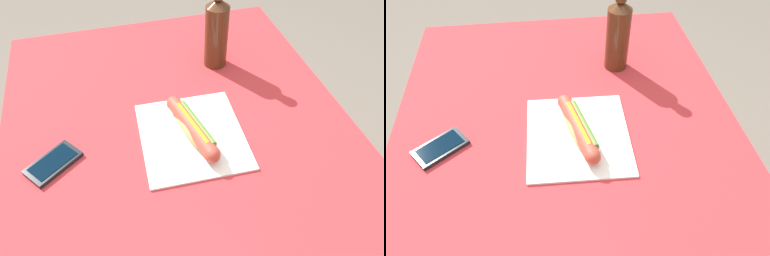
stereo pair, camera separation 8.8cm
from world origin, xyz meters
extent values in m
cylinder|color=brown|center=(-0.46, -0.33, 0.36)|extent=(0.07, 0.07, 0.71)
cylinder|color=brown|center=(-0.46, 0.33, 0.36)|extent=(0.07, 0.07, 0.71)
cube|color=brown|center=(0.00, 0.00, 0.73)|extent=(1.08, 0.83, 0.03)
cube|color=#B72D33|center=(0.00, 0.00, 0.75)|extent=(1.14, 0.89, 0.00)
cube|color=white|center=(0.01, 0.02, 0.75)|extent=(0.29, 0.26, 0.01)
ellipsoid|color=tan|center=(0.01, 0.02, 0.77)|extent=(0.19, 0.09, 0.04)
cylinder|color=#B24233|center=(0.01, 0.02, 0.78)|extent=(0.20, 0.08, 0.04)
sphere|color=#B24233|center=(0.10, 0.05, 0.78)|extent=(0.04, 0.04, 0.04)
sphere|color=#B24233|center=(-0.09, 0.00, 0.78)|extent=(0.04, 0.04, 0.04)
cube|color=yellow|center=(0.01, 0.02, 0.80)|extent=(0.15, 0.04, 0.00)
cylinder|color=#568433|center=(0.01, 0.04, 0.79)|extent=(0.16, 0.06, 0.02)
cube|color=black|center=(0.01, -0.31, 0.75)|extent=(0.13, 0.14, 0.01)
cube|color=black|center=(0.01, -0.31, 0.76)|extent=(0.11, 0.12, 0.00)
cylinder|color=#4C2814|center=(-0.27, 0.17, 0.84)|extent=(0.07, 0.07, 0.19)
cone|color=#4C2814|center=(-0.27, 0.17, 0.95)|extent=(0.07, 0.07, 0.02)
camera|label=1|loc=(0.60, -0.14, 1.41)|focal=33.79mm
camera|label=2|loc=(0.61, -0.05, 1.41)|focal=33.79mm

